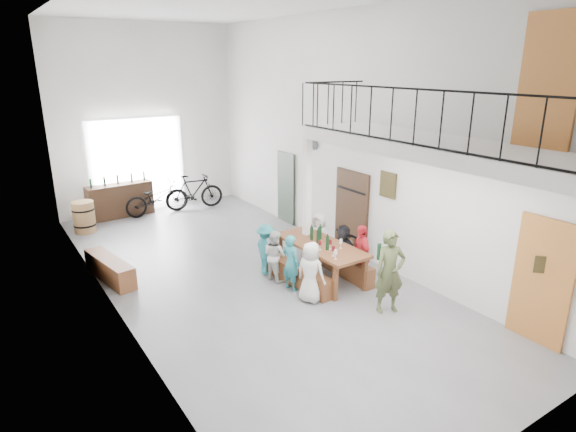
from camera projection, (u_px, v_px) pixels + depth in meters
floor at (245, 274)px, 10.41m from camera, size 12.00×12.00×0.00m
room_walls at (240, 106)px, 9.33m from camera, size 12.00×12.00×12.00m
gateway_portal at (138, 166)px, 14.49m from camera, size 2.80×0.08×2.80m
right_wall_decor at (403, 197)px, 9.81m from camera, size 0.07×8.28×5.07m
balcony at (434, 150)px, 8.06m from camera, size 1.52×5.62×4.00m
tasting_table at (320, 247)px, 9.97m from camera, size 0.94×2.22×0.79m
bench_inner at (298, 276)px, 9.81m from camera, size 0.46×1.85×0.42m
bench_wall at (341, 264)px, 10.35m from camera, size 0.28×1.89×0.43m
tableware at (322, 238)px, 9.86m from camera, size 0.62×1.52×0.35m
side_bench at (110, 269)px, 10.06m from camera, size 0.66×1.74×0.48m
oak_barrel at (84, 217)px, 12.85m from camera, size 0.58×0.58×0.85m
serving_counter at (120, 200)px, 14.17m from camera, size 1.89×0.65×0.98m
counter_bottles at (118, 179)px, 13.97m from camera, size 1.61×0.21×0.28m
guest_left_a at (311, 272)px, 9.05m from camera, size 0.58×0.69×1.19m
guest_left_b at (291, 262)px, 9.53m from camera, size 0.35×0.47×1.16m
guest_left_c at (275, 255)px, 9.98m from camera, size 0.50×0.59×1.08m
guest_left_d at (266, 249)px, 10.27m from camera, size 0.48×0.76×1.11m
guest_right_a at (361, 254)px, 9.83m from camera, size 0.53×0.79×1.25m
guest_right_b at (343, 249)px, 10.37m from camera, size 0.44×1.02×1.07m
guest_right_c at (319, 238)px, 10.89m from camera, size 0.52×0.65×1.15m
host_standing at (390, 272)px, 8.63m from camera, size 0.66×0.55×1.55m
potted_plant at (312, 232)px, 12.35m from camera, size 0.39×0.34×0.41m
bicycle_near at (156, 198)px, 14.38m from camera, size 1.95×0.79×1.00m
bicycle_far at (194, 192)px, 14.88m from camera, size 1.86×0.75×1.09m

